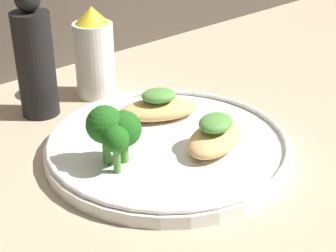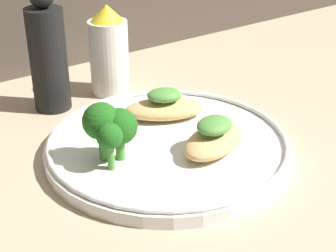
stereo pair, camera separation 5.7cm
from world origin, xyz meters
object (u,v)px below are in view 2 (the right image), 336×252
(sauce_bottle, at_px, (109,52))
(broccoli_bunch, at_px, (110,127))
(plate, at_px, (168,145))
(pepper_grinder, at_px, (48,55))

(sauce_bottle, bearing_deg, broccoli_bunch, -119.71)
(plate, xyz_separation_m, broccoli_bunch, (-0.07, 0.00, 0.04))
(pepper_grinder, bearing_deg, plate, -73.81)
(broccoli_bunch, xyz_separation_m, pepper_grinder, (0.02, 0.18, 0.02))
(broccoli_bunch, distance_m, pepper_grinder, 0.19)
(pepper_grinder, bearing_deg, sauce_bottle, 0.00)
(broccoli_bunch, height_order, sauce_bottle, sauce_bottle)
(broccoli_bunch, bearing_deg, sauce_bottle, 60.29)
(plate, relative_size, pepper_grinder, 1.67)
(plate, bearing_deg, broccoli_bunch, 178.52)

